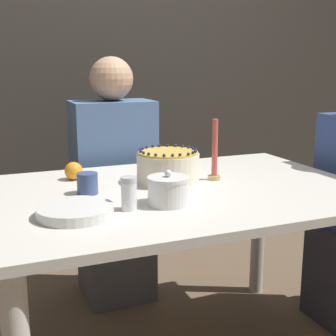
{
  "coord_description": "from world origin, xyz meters",
  "views": [
    {
      "loc": [
        -0.68,
        -1.54,
        1.2
      ],
      "look_at": [
        -0.01,
        0.1,
        0.8
      ],
      "focal_mm": 50.0,
      "sensor_mm": 36.0,
      "label": 1
    }
  ],
  "objects": [
    {
      "name": "cup",
      "position": [
        -0.33,
        0.06,
        0.78
      ],
      "size": [
        0.07,
        0.07,
        0.08
      ],
      "color": "#384C7F",
      "rests_on": "dining_table"
    },
    {
      "name": "orange_fruit_0",
      "position": [
        -0.34,
        0.29,
        0.78
      ],
      "size": [
        0.07,
        0.07,
        0.07
      ],
      "color": "orange",
      "rests_on": "dining_table"
    },
    {
      "name": "cake",
      "position": [
        -0.01,
        0.1,
        0.8
      ],
      "size": [
        0.24,
        0.24,
        0.13
      ],
      "color": "#EFE5CC",
      "rests_on": "dining_table"
    },
    {
      "name": "candle",
      "position": [
        0.18,
        0.07,
        0.84
      ],
      "size": [
        0.05,
        0.05,
        0.24
      ],
      "color": "tan",
      "rests_on": "dining_table"
    },
    {
      "name": "wall_behind",
      "position": [
        0.0,
        1.4,
        1.3
      ],
      "size": [
        8.0,
        0.05,
        2.6
      ],
      "color": "#38332D",
      "rests_on": "ground_plane"
    },
    {
      "name": "sugar_bowl",
      "position": [
        -0.12,
        -0.17,
        0.79
      ],
      "size": [
        0.14,
        0.14,
        0.12
      ],
      "color": "silver",
      "rests_on": "dining_table"
    },
    {
      "name": "person_man_blue_shirt",
      "position": [
        -0.06,
        0.68,
        0.54
      ],
      "size": [
        0.4,
        0.34,
        1.23
      ],
      "rotation": [
        0.0,
        0.0,
        3.14
      ],
      "color": "#595960",
      "rests_on": "ground_plane"
    },
    {
      "name": "dining_table",
      "position": [
        0.0,
        0.0,
        0.63
      ],
      "size": [
        1.39,
        0.96,
        0.74
      ],
      "color": "beige",
      "rests_on": "ground_plane"
    },
    {
      "name": "plate_stack",
      "position": [
        -0.43,
        -0.17,
        0.76
      ],
      "size": [
        0.24,
        0.24,
        0.03
      ],
      "color": "silver",
      "rests_on": "dining_table"
    },
    {
      "name": "sugar_shaker",
      "position": [
        -0.25,
        -0.18,
        0.8
      ],
      "size": [
        0.05,
        0.05,
        0.11
      ],
      "color": "white",
      "rests_on": "dining_table"
    }
  ]
}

